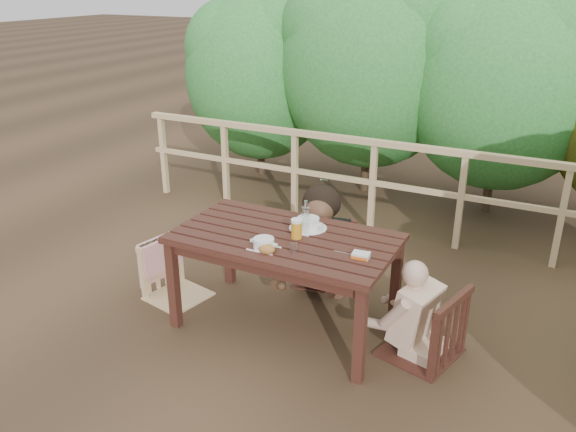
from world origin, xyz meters
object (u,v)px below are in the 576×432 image
at_px(chair_far, 325,230).
at_px(tumbler, 294,249).
at_px(bread_roll, 267,249).
at_px(bottle, 306,217).
at_px(soup_far, 308,224).
at_px(woman, 326,204).
at_px(butter_tub, 361,256).
at_px(diner_right, 431,283).
at_px(beer_glass, 297,230).
at_px(chair_left, 175,248).
at_px(table, 285,282).
at_px(chair_right, 425,291).
at_px(soup_near, 264,244).

xyz_separation_m(chair_far, tumbler, (0.20, -1.01, 0.30)).
bearing_deg(chair_far, tumbler, -89.10).
xyz_separation_m(bread_roll, bottle, (0.09, 0.44, 0.09)).
xyz_separation_m(soup_far, bottle, (0.01, -0.07, 0.08)).
xyz_separation_m(woman, butter_tub, (0.64, -0.91, 0.05)).
bearing_deg(tumbler, diner_right, 19.88).
distance_m(soup_far, beer_glass, 0.21).
bearing_deg(butter_tub, chair_far, 120.69).
xyz_separation_m(chair_left, woman, (0.98, 0.85, 0.26)).
distance_m(chair_far, soup_far, 0.67).
xyz_separation_m(bottle, tumbler, (0.08, -0.35, -0.09)).
bearing_deg(table, bread_roll, -87.75).
relative_size(chair_far, woman, 0.68).
xyz_separation_m(chair_far, woman, (0.00, 0.02, 0.24)).
height_order(chair_left, chair_right, chair_right).
xyz_separation_m(chair_right, diner_right, (0.03, 0.00, 0.07)).
bearing_deg(bottle, beer_glass, -93.29).
bearing_deg(butter_tub, diner_right, 18.96).
xyz_separation_m(table, butter_tub, (0.62, -0.09, 0.40)).
distance_m(chair_left, tumbler, 1.24).
bearing_deg(bread_roll, tumbler, 26.61).
relative_size(soup_far, bread_roll, 2.33).
bearing_deg(chair_right, bread_roll, -53.56).
distance_m(diner_right, soup_far, 1.00).
bearing_deg(bread_roll, chair_far, 91.44).
relative_size(diner_right, tumbler, 15.04).
bearing_deg(soup_near, bread_roll, -45.50).
bearing_deg(butter_tub, chair_right, 20.49).
distance_m(table, bottle, 0.53).
distance_m(chair_right, tumbler, 0.96).
distance_m(woman, bottle, 0.71).
bearing_deg(soup_near, table, 80.77).
bearing_deg(chair_left, diner_right, -74.11).
bearing_deg(beer_glass, woman, 97.80).
distance_m(chair_left, butter_tub, 1.65).
height_order(chair_left, beer_glass, chair_left).
distance_m(soup_near, bottle, 0.42).
distance_m(chair_right, bottle, 1.00).
relative_size(diner_right, soup_near, 4.62).
relative_size(chair_left, beer_glass, 5.71).
bearing_deg(chair_far, bread_roll, -98.63).
relative_size(soup_near, beer_glass, 1.55).
distance_m(diner_right, tumbler, 0.97).
height_order(table, tumbler, tumbler).
relative_size(chair_far, diner_right, 0.85).
distance_m(table, chair_right, 1.05).
bearing_deg(woman, soup_far, 89.98).
distance_m(woman, tumbler, 1.05).
xyz_separation_m(beer_glass, tumbler, (0.08, -0.22, -0.04)).
relative_size(chair_right, butter_tub, 8.60).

